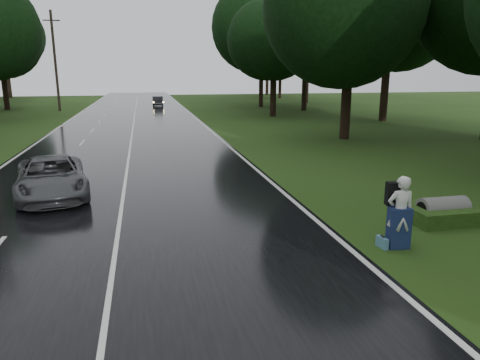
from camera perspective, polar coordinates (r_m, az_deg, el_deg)
The scene contains 13 objects.
ground at distance 10.19m, azimuth -16.27°, elevation -12.40°, with size 160.00×160.00×0.00m, color #244113.
road at distance 29.49m, azimuth -13.89°, elevation 4.86°, with size 12.00×140.00×0.04m, color black.
lane_center at distance 29.48m, azimuth -13.89°, elevation 4.91°, with size 0.12×140.00×0.01m, color silver.
grey_car at distance 17.16m, azimuth -23.17°, elevation 0.34°, with size 2.32×5.02×1.40m, color #454749.
far_car at distance 59.57m, azimuth -10.56°, elevation 9.98°, with size 1.32×3.78×1.24m, color black.
hitchhiker at distance 11.94m, azimuth 19.89°, elevation -4.22°, with size 0.74×0.67×1.90m.
suitcase at distance 12.01m, azimuth 17.87°, elevation -7.68°, with size 0.12×0.40×0.29m, color teal.
culvert at distance 14.87m, azimuth 24.59°, elevation -4.73°, with size 0.73×0.73×1.46m, color slate.
utility_pole_far at distance 55.49m, azimuth -22.22°, elevation 8.25°, with size 1.80×0.28×11.00m, color black, non-canonical shape.
tree_left_f at distance 59.92m, azimuth -27.82°, elevation 8.03°, with size 8.95×8.95×13.99m, color black, non-canonical shape.
tree_right_d at distance 30.75m, azimuth 13.28°, elevation 5.21°, with size 8.75×8.75×13.67m, color black, non-canonical shape.
tree_right_e at distance 45.40m, azimuth 4.25°, elevation 8.21°, with size 8.58×8.58×13.41m, color black, non-canonical shape.
tree_right_f at distance 57.69m, azimuth 2.71°, elevation 9.42°, with size 10.73×10.73×16.77m, color black, non-canonical shape.
Camera 1 is at (0.86, -9.15, 4.41)m, focal length 33.04 mm.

